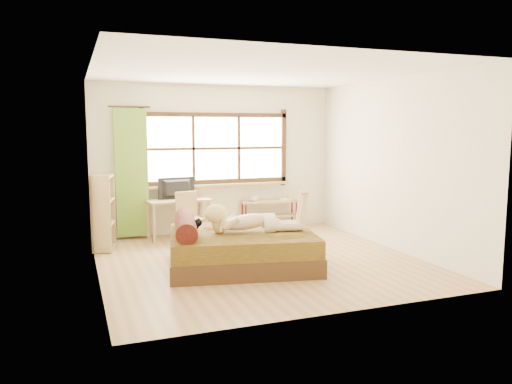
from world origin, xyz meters
name	(u,v)px	position (x,y,z in m)	size (l,w,h in m)	color
floor	(259,260)	(0.00, 0.00, 0.00)	(4.50, 4.50, 0.00)	#9E754C
ceiling	(260,72)	(0.00, 0.00, 2.70)	(4.50, 4.50, 0.00)	white
wall_back	(216,159)	(0.00, 2.25, 1.35)	(4.50, 4.50, 0.00)	silver
wall_front	(339,185)	(0.00, -2.25, 1.35)	(4.50, 4.50, 0.00)	silver
wall_left	(94,173)	(-2.25, 0.00, 1.35)	(4.50, 4.50, 0.00)	silver
wall_right	(392,164)	(2.25, 0.00, 1.35)	(4.50, 4.50, 0.00)	silver
window	(217,151)	(0.00, 2.22, 1.51)	(2.80, 0.16, 1.46)	#FFEDBF
curtain	(132,173)	(-1.55, 2.13, 1.15)	(0.55, 0.10, 2.20)	olive
bed	(238,248)	(-0.39, -0.20, 0.27)	(2.24, 1.93, 0.75)	#371D10
woman	(253,210)	(-0.19, -0.26, 0.79)	(1.38, 0.40, 0.59)	#D7B28B
kitten	(189,225)	(-1.06, -0.11, 0.61)	(0.30, 0.12, 0.24)	black
desk	(178,204)	(-0.78, 1.95, 0.59)	(1.14, 0.62, 0.68)	#9E8755
monitor	(178,188)	(-0.78, 2.00, 0.87)	(0.66, 0.09, 0.38)	black
chair	(188,214)	(-0.69, 1.58, 0.47)	(0.42, 0.42, 0.85)	#9E8755
pipe_shelf	(270,208)	(1.00, 2.07, 0.41)	(1.12, 0.32, 0.63)	#9E8755
cup	(255,199)	(0.69, 2.07, 0.61)	(0.13, 0.13, 0.10)	gray
book	(279,199)	(1.19, 2.07, 0.56)	(0.18, 0.25, 0.02)	gray
bookshelf	(103,212)	(-2.08, 1.45, 0.61)	(0.40, 0.57, 1.20)	#9E8755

